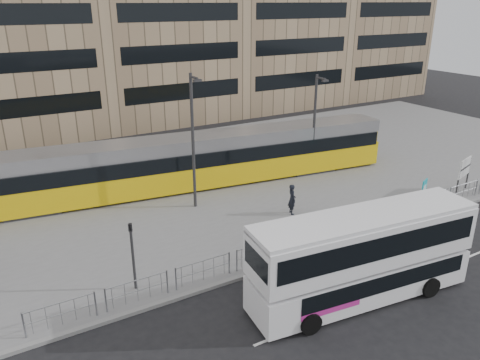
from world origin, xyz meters
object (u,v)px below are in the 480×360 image
ad_panel (424,189)px  lamp_post_west (193,137)px  double_decker_bus (363,254)px  traffic_light_west (132,248)px  lamp_post_east (315,121)px  pedestrian (292,199)px  station_sign (465,169)px  tram (184,162)px

ad_panel → lamp_post_west: size_ratio=0.18×
double_decker_bus → traffic_light_west: 9.55m
double_decker_bus → lamp_post_east: 14.75m
ad_panel → lamp_post_east: lamp_post_east is taller
traffic_light_west → lamp_post_east: 17.23m
double_decker_bus → pedestrian: 8.39m
double_decker_bus → station_sign: 14.76m
tram → pedestrian: size_ratio=16.15×
station_sign → traffic_light_west: bearing=163.0°
tram → pedestrian: (3.66, -7.00, -0.82)m
lamp_post_west → lamp_post_east: (9.55, 0.81, -0.46)m
pedestrian → ad_panel: bearing=-92.5°
traffic_light_west → double_decker_bus: bearing=-9.8°
ad_panel → lamp_post_west: lamp_post_west is taller
double_decker_bus → lamp_post_west: lamp_post_west is taller
lamp_post_west → tram: bearing=77.4°
double_decker_bus → tram: size_ratio=0.34×
ad_panel → lamp_post_west: bearing=130.8°
lamp_post_east → traffic_light_west: bearing=-154.8°
pedestrian → lamp_post_west: lamp_post_west is taller
pedestrian → traffic_light_west: (-10.34, -2.73, 1.07)m
double_decker_bus → station_sign: size_ratio=4.36×
station_sign → pedestrian: size_ratio=1.25×
tram → ad_panel: size_ratio=20.35×
traffic_light_west → ad_panel: bearing=23.7°
station_sign → tram: bearing=130.3°
tram → lamp_post_west: bearing=-95.1°
double_decker_bus → traffic_light_west: size_ratio=3.20×
pedestrian → lamp_post_east: bearing=-32.4°
tram → station_sign: bearing=-25.6°
tram → lamp_post_east: lamp_post_east is taller
ad_panel → pedestrian: pedestrian is taller
tram → lamp_post_west: 4.24m
traffic_light_west → lamp_post_east: size_ratio=0.44×
pedestrian → lamp_post_west: size_ratio=0.23×
ad_panel → lamp_post_west: 14.43m
pedestrian → lamp_post_east: lamp_post_east is taller
station_sign → pedestrian: 11.87m
station_sign → traffic_light_west: 21.83m
double_decker_bus → lamp_post_west: (-2.03, 11.73, 2.40)m
pedestrian → double_decker_bus: bearing=179.7°
station_sign → lamp_post_east: lamp_post_east is taller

